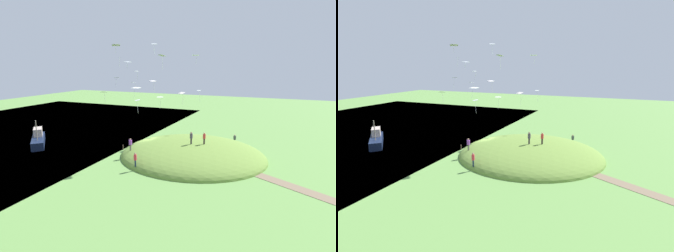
% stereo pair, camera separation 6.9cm
% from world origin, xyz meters
% --- Properties ---
extents(ground_plane, '(160.00, 160.00, 0.00)m').
position_xyz_m(ground_plane, '(0.00, 0.00, 0.00)').
color(ground_plane, '#5E8C43').
extents(lake_water, '(54.15, 80.00, 0.40)m').
position_xyz_m(lake_water, '(-30.26, 0.00, -0.20)').
color(lake_water, '#436C8B').
rests_on(lake_water, ground_plane).
extents(grass_hill, '(21.59, 19.87, 4.49)m').
position_xyz_m(grass_hill, '(8.04, -1.00, 0.00)').
color(grass_hill, olive).
rests_on(grass_hill, ground_plane).
extents(dirt_path, '(11.74, 7.40, 0.04)m').
position_xyz_m(dirt_path, '(21.17, -6.63, 0.02)').
color(dirt_path, '#74614B').
rests_on(dirt_path, ground_plane).
extents(boat_on_lake, '(7.18, 7.16, 4.59)m').
position_xyz_m(boat_on_lake, '(-17.98, -5.49, 0.92)').
color(boat_on_lake, '#131D37').
rests_on(boat_on_lake, lake_water).
extents(person_near_shore, '(0.52, 0.52, 1.80)m').
position_xyz_m(person_near_shore, '(8.31, -2.42, 3.36)').
color(person_near_shore, black).
rests_on(person_near_shore, grass_hill).
extents(person_with_child, '(0.56, 0.56, 1.75)m').
position_xyz_m(person_with_child, '(10.00, -1.65, 3.31)').
color(person_with_child, '#392A2A').
rests_on(person_with_child, grass_hill).
extents(person_walking_path, '(0.60, 0.60, 1.60)m').
position_xyz_m(person_walking_path, '(12.63, 8.22, 0.99)').
color(person_walking_path, '#1D2546').
rests_on(person_walking_path, ground_plane).
extents(person_on_hilltop, '(0.54, 0.54, 1.85)m').
position_xyz_m(person_on_hilltop, '(3.23, -9.56, 1.72)').
color(person_on_hilltop, '#1C2947').
rests_on(person_on_hilltop, grass_hill).
extents(person_watching_kites, '(0.48, 0.48, 1.77)m').
position_xyz_m(person_watching_kites, '(0.06, -5.38, 2.25)').
color(person_watching_kites, '#514E46').
rests_on(person_watching_kites, grass_hill).
extents(kite_0, '(1.37, 1.24, 2.15)m').
position_xyz_m(kite_0, '(3.79, 5.74, 8.50)').
color(kite_0, silver).
extents(kite_1, '(1.34, 1.23, 2.28)m').
position_xyz_m(kite_1, '(-0.99, 7.14, 7.41)').
color(kite_1, white).
extents(kite_2, '(0.99, 1.25, 1.19)m').
position_xyz_m(kite_2, '(-4.15, 1.53, 13.72)').
color(kite_2, white).
extents(kite_3, '(1.39, 1.20, 1.56)m').
position_xyz_m(kite_3, '(5.36, 8.07, 14.84)').
color(kite_3, white).
extents(kite_4, '(0.74, 0.97, 1.56)m').
position_xyz_m(kite_4, '(-5.23, 6.29, 12.06)').
color(kite_4, white).
extents(kite_5, '(1.37, 1.30, 2.01)m').
position_xyz_m(kite_5, '(4.34, -3.62, 14.47)').
color(kite_5, white).
extents(kite_6, '(0.88, 0.78, 1.57)m').
position_xyz_m(kite_6, '(3.03, -3.32, 15.99)').
color(kite_6, white).
extents(kite_7, '(1.12, 1.25, 1.79)m').
position_xyz_m(kite_7, '(0.52, 1.30, 10.69)').
color(kite_7, silver).
extents(kite_8, '(0.97, 0.96, 1.54)m').
position_xyz_m(kite_8, '(-4.09, -0.86, 14.33)').
color(kite_8, white).
extents(kite_9, '(0.77, 0.92, 1.17)m').
position_xyz_m(kite_9, '(-1.55, -1.26, 10.58)').
color(kite_9, white).
extents(kite_10, '(1.20, 1.39, 2.28)m').
position_xyz_m(kite_10, '(-2.99, 2.36, 7.32)').
color(kite_10, white).
extents(kite_11, '(1.11, 1.05, 2.05)m').
position_xyz_m(kite_11, '(-9.17, 5.67, 10.79)').
color(kite_11, white).
extents(kite_12, '(1.00, 0.81, 1.70)m').
position_xyz_m(kite_12, '(-6.67, -1.90, 8.93)').
color(kite_12, silver).
extents(kite_13, '(1.42, 1.38, 1.28)m').
position_xyz_m(kite_13, '(-3.78, -2.29, 16.15)').
color(kite_13, white).
extents(kite_14, '(0.77, 0.66, 1.91)m').
position_xyz_m(kite_14, '(6.33, 7.33, 8.76)').
color(kite_14, white).
extents(kite_15, '(1.33, 1.05, 1.52)m').
position_xyz_m(kite_15, '(1.33, -5.56, 10.20)').
color(kite_15, white).
extents(mooring_post, '(0.14, 0.14, 0.84)m').
position_xyz_m(mooring_post, '(-2.98, -2.60, 0.42)').
color(mooring_post, brown).
rests_on(mooring_post, ground_plane).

